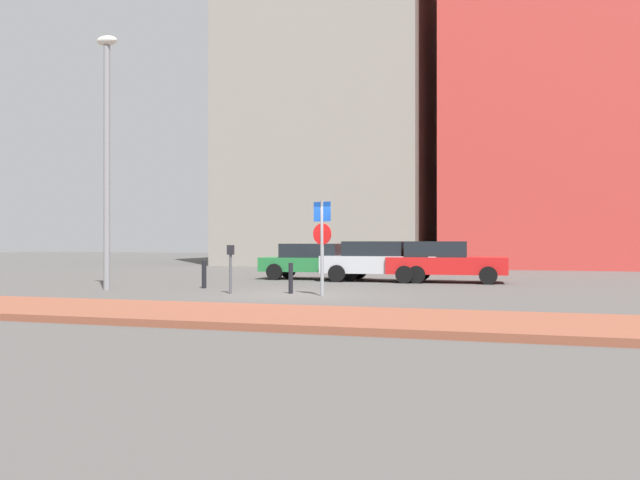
% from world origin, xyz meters
% --- Properties ---
extents(ground_plane, '(120.00, 120.00, 0.00)m').
position_xyz_m(ground_plane, '(0.00, 0.00, 0.00)').
color(ground_plane, '#4C4947').
extents(sidewalk_brick, '(40.00, 3.37, 0.14)m').
position_xyz_m(sidewalk_brick, '(0.00, -5.89, 0.07)').
color(sidewalk_brick, brown).
rests_on(sidewalk_brick, ground).
extents(parked_car_green, '(4.51, 2.07, 1.43)m').
position_xyz_m(parked_car_green, '(-1.92, 7.43, 0.75)').
color(parked_car_green, '#237238').
rests_on(parked_car_green, ground).
extents(parked_car_silver, '(4.44, 2.21, 1.52)m').
position_xyz_m(parked_car_silver, '(0.77, 6.93, 0.79)').
color(parked_car_silver, '#B7BABF').
rests_on(parked_car_silver, ground).
extents(parked_car_red, '(4.45, 2.19, 1.52)m').
position_xyz_m(parked_car_red, '(3.21, 6.91, 0.79)').
color(parked_car_red, red).
rests_on(parked_car_red, ground).
extents(parking_sign_post, '(0.58, 0.21, 2.66)m').
position_xyz_m(parking_sign_post, '(0.67, -0.16, 1.67)').
color(parking_sign_post, gray).
rests_on(parking_sign_post, ground).
extents(parking_meter, '(0.18, 0.14, 1.42)m').
position_xyz_m(parking_meter, '(-2.11, -0.21, 0.92)').
color(parking_meter, '#4C4C51').
rests_on(parking_meter, ground).
extents(street_lamp, '(0.70, 0.36, 7.98)m').
position_xyz_m(street_lamp, '(-6.43, -0.04, 4.63)').
color(street_lamp, gray).
rests_on(street_lamp, ground).
extents(traffic_bollard_near, '(0.15, 0.15, 0.90)m').
position_xyz_m(traffic_bollard_near, '(-3.87, 1.57, 0.45)').
color(traffic_bollard_near, black).
rests_on(traffic_bollard_near, ground).
extents(traffic_bollard_mid, '(0.13, 0.13, 0.90)m').
position_xyz_m(traffic_bollard_mid, '(-0.44, 0.34, 0.45)').
color(traffic_bollard_mid, black).
rests_on(traffic_bollard_mid, ground).
extents(building_colorful_midrise, '(15.38, 17.91, 22.30)m').
position_xyz_m(building_colorful_midrise, '(9.19, 27.47, 11.15)').
color(building_colorful_midrise, '#BF3833').
rests_on(building_colorful_midrise, ground).
extents(building_under_construction, '(12.69, 13.66, 24.79)m').
position_xyz_m(building_under_construction, '(-6.09, 25.74, 12.40)').
color(building_under_construction, gray).
rests_on(building_under_construction, ground).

